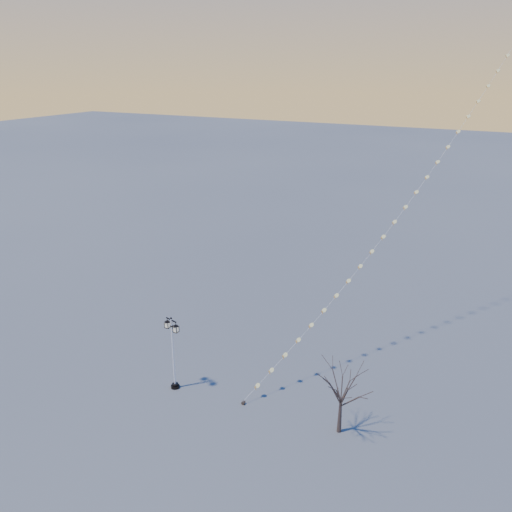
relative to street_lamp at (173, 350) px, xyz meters
The scene contains 4 objects.
ground 4.37m from the street_lamp, 19.25° to the right, with size 300.00×300.00×0.00m, color #5F6060.
street_lamp is the anchor object (origin of this frame).
bare_tree 10.32m from the street_lamp, ahead, with size 2.31×2.31×3.83m.
kite_train 23.30m from the street_lamp, 54.84° to the left, with size 14.57×32.47×29.43m.
Camera 1 is at (13.87, -21.44, 18.77)m, focal length 37.30 mm.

